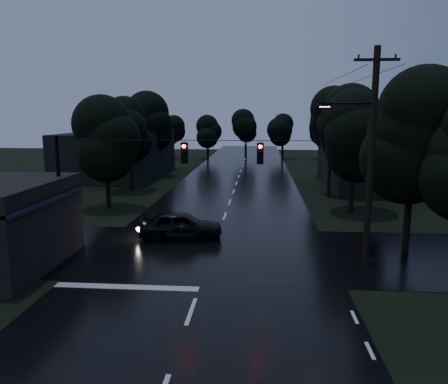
# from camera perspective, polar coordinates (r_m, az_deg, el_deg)

# --- Properties ---
(main_road) EXTENTS (12.00, 120.00, 0.02)m
(main_road) POSITION_cam_1_polar(r_m,az_deg,el_deg) (40.23, 1.25, 0.04)
(main_road) COLOR black
(main_road) RESTS_ON ground
(cross_street) EXTENTS (60.00, 9.00, 0.02)m
(cross_street) POSITION_cam_1_polar(r_m,az_deg,el_deg) (22.78, -1.54, -7.82)
(cross_street) COLOR black
(cross_street) RESTS_ON ground
(building_far_right) EXTENTS (10.00, 14.00, 4.40)m
(building_far_right) POSITION_cam_1_polar(r_m,az_deg,el_deg) (45.32, 19.57, 3.40)
(building_far_right) COLOR black
(building_far_right) RESTS_ON ground
(building_far_left) EXTENTS (10.00, 16.00, 5.00)m
(building_far_left) POSITION_cam_1_polar(r_m,az_deg,el_deg) (52.38, -13.58, 4.85)
(building_far_left) COLOR black
(building_far_left) RESTS_ON ground
(utility_pole_main) EXTENTS (3.50, 0.30, 10.00)m
(utility_pole_main) POSITION_cam_1_polar(r_m,az_deg,el_deg) (21.22, 18.46, 4.86)
(utility_pole_main) COLOR black
(utility_pole_main) RESTS_ON ground
(utility_pole_far) EXTENTS (2.00, 0.30, 7.50)m
(utility_pole_far) POSITION_cam_1_polar(r_m,az_deg,el_deg) (38.14, 13.68, 5.09)
(utility_pole_far) COLOR black
(utility_pole_far) RESTS_ON ground
(anchor_pole_left) EXTENTS (0.18, 0.18, 6.00)m
(anchor_pole_left) POSITION_cam_1_polar(r_m,az_deg,el_deg) (23.15, -20.65, -0.52)
(anchor_pole_left) COLOR black
(anchor_pole_left) RESTS_ON ground
(span_signals) EXTENTS (15.00, 0.37, 1.12)m
(span_signals) POSITION_cam_1_polar(r_m,az_deg,el_deg) (20.69, -0.38, 5.22)
(span_signals) COLOR black
(span_signals) RESTS_ON ground
(tree_corner_near) EXTENTS (4.48, 4.48, 9.44)m
(tree_corner_near) POSITION_cam_1_polar(r_m,az_deg,el_deg) (23.82, 23.53, 6.83)
(tree_corner_near) COLOR black
(tree_corner_near) RESTS_ON ground
(tree_left_a) EXTENTS (3.92, 3.92, 8.26)m
(tree_left_a) POSITION_cam_1_polar(r_m,az_deg,el_deg) (33.59, -15.21, 6.72)
(tree_left_a) COLOR black
(tree_left_a) RESTS_ON ground
(tree_left_b) EXTENTS (4.20, 4.20, 8.85)m
(tree_left_b) POSITION_cam_1_polar(r_m,az_deg,el_deg) (41.35, -12.26, 7.92)
(tree_left_b) COLOR black
(tree_left_b) RESTS_ON ground
(tree_left_c) EXTENTS (4.48, 4.48, 9.44)m
(tree_left_c) POSITION_cam_1_polar(r_m,az_deg,el_deg) (51.13, -9.65, 8.79)
(tree_left_c) COLOR black
(tree_left_c) RESTS_ON ground
(tree_right_a) EXTENTS (4.20, 4.20, 8.85)m
(tree_right_a) POSITION_cam_1_polar(r_m,az_deg,el_deg) (32.26, 16.68, 7.20)
(tree_right_a) COLOR black
(tree_right_a) RESTS_ON ground
(tree_right_b) EXTENTS (4.48, 4.48, 9.44)m
(tree_right_b) POSITION_cam_1_polar(r_m,az_deg,el_deg) (40.21, 15.21, 8.28)
(tree_right_b) COLOR black
(tree_right_b) RESTS_ON ground
(tree_right_c) EXTENTS (4.76, 4.76, 10.03)m
(tree_right_c) POSITION_cam_1_polar(r_m,az_deg,el_deg) (50.16, 13.86, 9.05)
(tree_right_c) COLOR black
(tree_right_c) RESTS_ON ground
(car) EXTENTS (4.85, 2.33, 1.60)m
(car) POSITION_cam_1_polar(r_m,az_deg,el_deg) (25.01, -5.65, -4.33)
(car) COLOR black
(car) RESTS_ON ground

